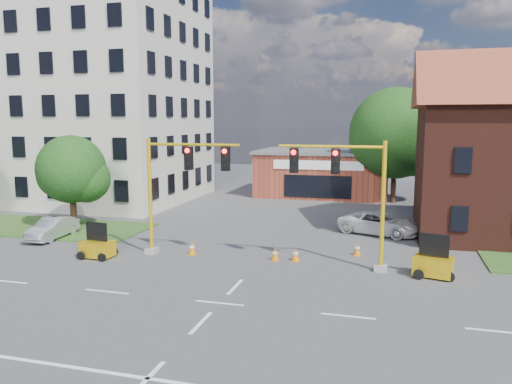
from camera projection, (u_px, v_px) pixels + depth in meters
ground at (220, 303)px, 19.61m from camera, size 120.00×120.00×0.00m
lane_markings at (190, 334)px, 16.75m from camera, size 60.00×36.00×0.01m
office_block at (88, 84)px, 44.29m from camera, size 18.40×15.40×20.60m
brick_shop at (324, 172)px, 47.91m from camera, size 12.40×8.40×4.30m
tree_large at (400, 136)px, 42.82m from camera, size 8.25×7.86×9.96m
tree_nw_front at (75, 172)px, 32.78m from camera, size 4.70×4.47×6.17m
signal_mast_west at (178, 183)px, 25.92m from camera, size 5.30×0.60×6.20m
signal_mast_east at (348, 189)px, 23.63m from camera, size 5.30×0.60×6.20m
trailer_west at (97, 247)px, 26.00m from camera, size 1.67×1.19×1.81m
trailer_east at (433, 264)px, 22.82m from camera, size 1.91×1.50×1.92m
cone_a at (192, 248)px, 26.65m from camera, size 0.40×0.40×0.70m
cone_b at (275, 254)px, 25.50m from camera, size 0.40×0.40×0.70m
cone_c at (296, 255)px, 25.39m from camera, size 0.40×0.40×0.70m
cone_d at (357, 249)px, 26.46m from camera, size 0.40×0.40×0.70m
pickup_white at (380, 223)px, 31.35m from camera, size 5.55×3.80×1.41m
sedan_silver_front at (52, 228)px, 30.19m from camera, size 1.56×3.95×1.28m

